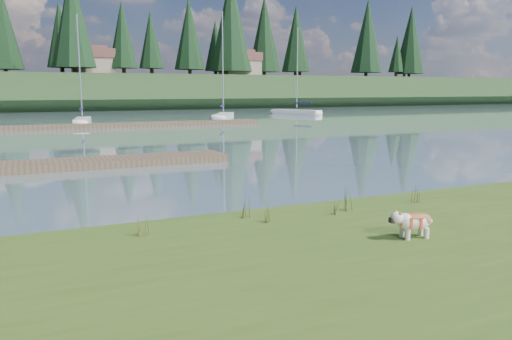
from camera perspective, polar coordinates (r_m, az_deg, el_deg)
name	(u,v)px	position (r m, az deg, el deg)	size (l,w,h in m)	color
ground	(80,128)	(41.94, -19.48, 4.52)	(200.00, 200.00, 0.00)	slate
bank	(324,297)	(7.33, 7.83, -14.14)	(60.00, 9.00, 0.35)	#374F19
ridge	(52,93)	(84.74, -22.24, 8.19)	(200.00, 20.00, 5.00)	#20351A
bulldog	(414,221)	(9.69, 17.56, -5.55)	(0.87, 0.44, 0.52)	silver
dock_near	(22,167)	(20.87, -25.19, 0.31)	(16.00, 2.00, 0.30)	#4C3D2C
dock_far	(106,126)	(42.15, -16.77, 4.89)	(26.00, 2.20, 0.30)	#4C3D2C
sailboat_bg_2	(83,121)	(46.43, -19.18, 5.36)	(2.10, 6.23, 9.40)	silver
sailboat_bg_4	(224,116)	(52.46, -3.66, 6.24)	(4.73, 7.09, 10.83)	silver
sailboat_bg_5	(292,112)	(61.67, 4.18, 6.67)	(4.50, 7.07, 10.39)	silver
weed_0	(247,207)	(10.68, -1.01, -4.25)	(0.17, 0.14, 0.55)	#475B23
weed_1	(268,213)	(10.34, 1.39, -4.98)	(0.17, 0.14, 0.44)	#475B23
weed_2	(347,196)	(11.46, 10.33, -3.00)	(0.17, 0.14, 0.77)	#475B23
weed_3	(143,224)	(9.65, -12.84, -6.07)	(0.17, 0.14, 0.51)	#475B23
weed_4	(336,207)	(11.08, 9.10, -4.18)	(0.17, 0.14, 0.41)	#475B23
weed_5	(416,194)	(12.69, 17.81, -2.63)	(0.17, 0.14, 0.50)	#475B23
mud_lip	(217,227)	(11.12, -4.43, -6.46)	(60.00, 0.50, 0.14)	#33281C
conifer_4	(73,18)	(78.59, -20.23, 16.03)	(6.16, 6.16, 15.10)	#382619
conifer_5	(151,40)	(84.12, -11.93, 14.35)	(3.96, 3.96, 10.35)	#382619
conifer_6	(231,22)	(86.41, -2.90, 16.51)	(7.04, 7.04, 17.00)	#382619
conifer_7	(296,39)	(94.87, 4.57, 14.74)	(5.28, 5.28, 13.20)	#382619
conifer_8	(367,43)	(98.48, 12.57, 13.96)	(4.62, 4.62, 11.77)	#382619
conifer_9	(411,40)	(109.07, 17.26, 14.00)	(5.94, 5.94, 14.62)	#382619
house_1	(93,61)	(83.33, -18.18, 11.72)	(6.30, 5.30, 4.65)	gray
house_2	(240,64)	(87.50, -1.86, 12.03)	(6.30, 5.30, 4.65)	gray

